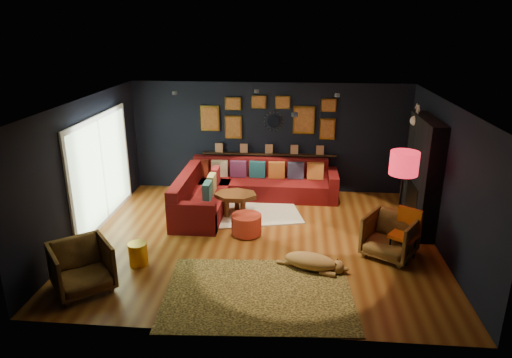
# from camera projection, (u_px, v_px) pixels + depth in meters

# --- Properties ---
(floor) EXTENTS (6.50, 6.50, 0.00)m
(floor) POSITION_uv_depth(u_px,v_px,m) (260.00, 240.00, 8.62)
(floor) COLOR brown
(floor) RESTS_ON ground
(room_walls) EXTENTS (6.50, 6.50, 6.50)m
(room_walls) POSITION_uv_depth(u_px,v_px,m) (260.00, 159.00, 8.10)
(room_walls) COLOR black
(room_walls) RESTS_ON ground
(sectional) EXTENTS (3.41, 2.69, 0.86)m
(sectional) POSITION_uv_depth(u_px,v_px,m) (239.00, 190.00, 10.27)
(sectional) COLOR maroon
(sectional) RESTS_ON ground
(ledge) EXTENTS (3.20, 0.12, 0.04)m
(ledge) POSITION_uv_depth(u_px,v_px,m) (269.00, 154.00, 10.84)
(ledge) COLOR black
(ledge) RESTS_ON room_walls
(gallery_wall) EXTENTS (3.15, 0.04, 1.02)m
(gallery_wall) POSITION_uv_depth(u_px,v_px,m) (269.00, 117.00, 10.59)
(gallery_wall) COLOR gold
(gallery_wall) RESTS_ON room_walls
(sunburst_mirror) EXTENTS (0.47, 0.16, 0.47)m
(sunburst_mirror) POSITION_uv_depth(u_px,v_px,m) (274.00, 122.00, 10.62)
(sunburst_mirror) COLOR silver
(sunburst_mirror) RESTS_ON room_walls
(fireplace) EXTENTS (0.31, 1.60, 2.20)m
(fireplace) POSITION_uv_depth(u_px,v_px,m) (422.00, 178.00, 8.87)
(fireplace) COLOR black
(fireplace) RESTS_ON ground
(deer_head) EXTENTS (0.50, 0.28, 0.45)m
(deer_head) POSITION_uv_depth(u_px,v_px,m) (424.00, 121.00, 9.00)
(deer_head) COLOR white
(deer_head) RESTS_ON fireplace
(sliding_door) EXTENTS (0.06, 2.80, 2.20)m
(sliding_door) POSITION_uv_depth(u_px,v_px,m) (102.00, 170.00, 9.10)
(sliding_door) COLOR white
(sliding_door) RESTS_ON ground
(ceiling_spots) EXTENTS (3.30, 2.50, 0.06)m
(ceiling_spots) POSITION_uv_depth(u_px,v_px,m) (263.00, 98.00, 8.54)
(ceiling_spots) COLOR black
(ceiling_spots) RESTS_ON room_walls
(shag_rug) EXTENTS (2.50, 2.07, 0.03)m
(shag_rug) POSITION_uv_depth(u_px,v_px,m) (247.00, 211.00, 9.87)
(shag_rug) COLOR white
(shag_rug) RESTS_ON ground
(leopard_rug) EXTENTS (2.96, 2.20, 0.02)m
(leopard_rug) POSITION_uv_depth(u_px,v_px,m) (258.00, 293.00, 6.92)
(leopard_rug) COLOR tan
(leopard_rug) RESTS_ON ground
(coffee_table) EXTENTS (0.92, 0.69, 0.46)m
(coffee_table) POSITION_uv_depth(u_px,v_px,m) (236.00, 198.00, 9.60)
(coffee_table) COLOR #5D3016
(coffee_table) RESTS_ON shag_rug
(pouf) EXTENTS (0.58, 0.58, 0.38)m
(pouf) POSITION_uv_depth(u_px,v_px,m) (246.00, 224.00, 8.76)
(pouf) COLOR #A32A1B
(pouf) RESTS_ON shag_rug
(armchair_left) EXTENTS (1.13, 1.12, 0.85)m
(armchair_left) POSITION_uv_depth(u_px,v_px,m) (81.00, 265.00, 6.90)
(armchair_left) COLOR #AE7633
(armchair_left) RESTS_ON ground
(armchair_right) EXTENTS (1.09, 1.07, 0.83)m
(armchair_right) POSITION_uv_depth(u_px,v_px,m) (390.00, 234.00, 7.90)
(armchair_right) COLOR #AE7633
(armchair_right) RESTS_ON ground
(gold_stool) EXTENTS (0.32, 0.32, 0.40)m
(gold_stool) POSITION_uv_depth(u_px,v_px,m) (138.00, 254.00, 7.68)
(gold_stool) COLOR gold
(gold_stool) RESTS_ON ground
(orange_chair) EXTENTS (0.59, 0.59, 0.90)m
(orange_chair) POSITION_uv_depth(u_px,v_px,m) (406.00, 230.00, 7.82)
(orange_chair) COLOR black
(orange_chair) RESTS_ON ground
(floor_lamp) EXTENTS (0.50, 0.50, 1.81)m
(floor_lamp) POSITION_uv_depth(u_px,v_px,m) (404.00, 167.00, 7.86)
(floor_lamp) COLOR black
(floor_lamp) RESTS_ON ground
(dog) EXTENTS (1.31, 0.89, 0.38)m
(dog) POSITION_uv_depth(u_px,v_px,m) (311.00, 258.00, 7.53)
(dog) COLOR tan
(dog) RESTS_ON leopard_rug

